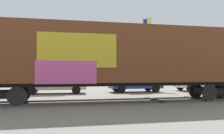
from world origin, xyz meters
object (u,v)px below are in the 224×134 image
freight_car (118,56)px  parked_car_blue (135,83)px  parked_car_white (200,81)px  flagpole (145,43)px  parked_car_silver (54,83)px

freight_car → parked_car_blue: size_ratio=4.02×
freight_car → parked_car_white: bearing=33.2°
flagpole → parked_car_blue: bearing=-118.4°
flagpole → parked_car_white: bearing=-63.7°
flagpole → parked_car_silver: (-9.80, -5.91, -4.09)m
freight_car → parked_car_blue: 7.04m
flagpole → parked_car_blue: size_ratio=1.83×
parked_car_silver → parked_car_blue: parked_car_blue is taller
freight_car → parked_car_silver: size_ratio=3.58×
parked_car_blue → parked_car_white: size_ratio=0.93×
parked_car_blue → freight_car: bearing=-117.4°
parked_car_white → parked_car_blue: bearing=-179.4°
flagpole → parked_car_blue: flagpole is taller
parked_car_blue → flagpole: bearing=61.6°
freight_car → parked_car_silver: 7.25m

